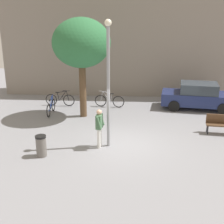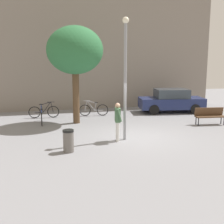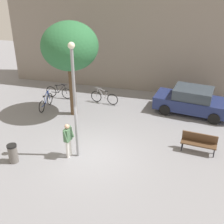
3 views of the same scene
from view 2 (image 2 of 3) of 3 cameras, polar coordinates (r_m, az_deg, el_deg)
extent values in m
plane|color=gray|center=(13.27, 4.91, -4.93)|extent=(36.00, 36.00, 0.00)
cube|color=gray|center=(21.46, -2.81, 13.85)|extent=(16.72, 2.00, 9.55)
cylinder|color=gray|center=(12.40, 2.61, 5.66)|extent=(0.13, 0.13, 4.96)
sphere|color=#F2EACC|center=(12.45, 2.72, 17.67)|extent=(0.28, 0.28, 0.28)
cylinder|color=white|center=(12.59, 1.06, -3.74)|extent=(0.14, 0.14, 0.85)
cylinder|color=white|center=(12.40, 1.15, -3.97)|extent=(0.14, 0.14, 0.85)
cube|color=#47704C|center=(12.34, 1.12, -0.59)|extent=(0.28, 0.43, 0.60)
sphere|color=tan|center=(12.27, 1.12, 1.29)|extent=(0.22, 0.22, 0.22)
cylinder|color=#47704C|center=(12.58, 1.23, -0.23)|extent=(0.24, 0.13, 0.55)
cylinder|color=#47704C|center=(12.09, 1.47, -0.67)|extent=(0.24, 0.13, 0.55)
cube|color=#513823|center=(16.39, 18.83, -0.87)|extent=(1.64, 0.63, 0.06)
cube|color=#513823|center=(16.51, 18.60, 0.11)|extent=(1.60, 0.32, 0.44)
cylinder|color=black|center=(16.62, 21.25, -1.71)|extent=(0.05, 0.05, 0.42)
cylinder|color=black|center=(15.99, 16.70, -1.90)|extent=(0.05, 0.05, 0.42)
cylinder|color=black|center=(16.90, 20.74, -1.49)|extent=(0.05, 0.05, 0.42)
cylinder|color=black|center=(16.28, 16.25, -1.66)|extent=(0.05, 0.05, 0.42)
cylinder|color=brown|center=(15.92, -7.12, 2.97)|extent=(0.37, 0.37, 2.91)
ellipsoid|color=#2C6C3D|center=(15.79, -7.34, 12.04)|extent=(3.01, 3.01, 2.56)
torus|color=black|center=(17.82, -11.53, 0.06)|extent=(0.71, 0.10, 0.71)
torus|color=black|center=(17.89, -15.05, -0.05)|extent=(0.71, 0.10, 0.71)
cylinder|color=black|center=(17.79, -12.74, 0.92)|extent=(0.50, 0.07, 0.64)
cylinder|color=black|center=(17.75, -12.93, 1.67)|extent=(0.58, 0.08, 0.18)
cylinder|color=black|center=(17.82, -13.65, 0.66)|extent=(0.14, 0.05, 0.48)
cylinder|color=black|center=(17.87, -14.25, -0.11)|extent=(0.50, 0.07, 0.04)
cylinder|color=black|center=(17.78, -11.78, 0.95)|extent=(0.17, 0.05, 0.63)
cube|color=black|center=(17.78, -13.84, 1.49)|extent=(0.20, 0.09, 0.04)
cylinder|color=black|center=(17.73, -12.02, 1.94)|extent=(0.44, 0.06, 0.03)
torus|color=black|center=(16.81, -13.76, -0.66)|extent=(0.05, 0.71, 0.71)
torus|color=black|center=(15.74, -13.72, -1.41)|extent=(0.05, 0.71, 0.71)
cylinder|color=blue|center=(16.40, -13.79, 0.08)|extent=(0.04, 0.50, 0.64)
cylinder|color=blue|center=(16.31, -13.83, 0.86)|extent=(0.04, 0.58, 0.18)
cylinder|color=blue|center=(16.14, -13.77, -0.36)|extent=(0.04, 0.14, 0.48)
cylinder|color=blue|center=(15.99, -13.73, -1.32)|extent=(0.04, 0.50, 0.04)
cylinder|color=blue|center=(16.70, -13.80, 0.26)|extent=(0.04, 0.17, 0.63)
cube|color=black|center=(16.04, -13.81, 0.54)|extent=(0.08, 0.20, 0.04)
cylinder|color=blue|center=(16.58, -13.85, 1.28)|extent=(0.03, 0.44, 0.03)
torus|color=black|center=(18.04, -5.36, 0.35)|extent=(0.71, 0.15, 0.71)
torus|color=black|center=(18.08, -1.88, 0.41)|extent=(0.71, 0.15, 0.71)
cylinder|color=#ADADB7|center=(18.00, -4.22, 1.27)|extent=(0.50, 0.11, 0.64)
cylinder|color=#ADADB7|center=(17.96, -4.07, 2.01)|extent=(0.58, 0.12, 0.18)
cylinder|color=#ADADB7|center=(18.02, -3.31, 1.05)|extent=(0.14, 0.05, 0.48)
cylinder|color=#ADADB7|center=(18.07, -2.67, 0.32)|extent=(0.50, 0.11, 0.04)
cylinder|color=#ADADB7|center=(17.99, -5.17, 1.25)|extent=(0.17, 0.06, 0.63)
cube|color=black|center=(17.98, -3.16, 1.88)|extent=(0.21, 0.11, 0.04)
cylinder|color=#ADADB7|center=(17.95, -4.98, 2.23)|extent=(0.44, 0.09, 0.03)
cube|color=navy|center=(19.58, 11.61, 1.77)|extent=(4.41, 2.30, 0.70)
cube|color=#333D47|center=(19.50, 11.68, 3.60)|extent=(2.31, 1.86, 0.60)
cylinder|color=black|center=(20.80, 14.50, 1.32)|extent=(0.67, 0.31, 0.64)
cylinder|color=black|center=(19.33, 16.10, 0.56)|extent=(0.67, 0.31, 0.64)
cylinder|color=black|center=(20.05, 7.22, 1.24)|extent=(0.67, 0.31, 0.64)
cylinder|color=black|center=(18.51, 8.30, 0.44)|extent=(0.67, 0.31, 0.64)
cylinder|color=#66605B|center=(11.18, -8.60, -5.86)|extent=(0.41, 0.41, 0.79)
cylinder|color=black|center=(11.07, -8.66, -3.70)|extent=(0.43, 0.43, 0.08)
camera|label=1|loc=(4.82, 82.30, 25.39)|focal=48.91mm
camera|label=3|loc=(9.16, 73.05, 33.26)|focal=48.36mm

